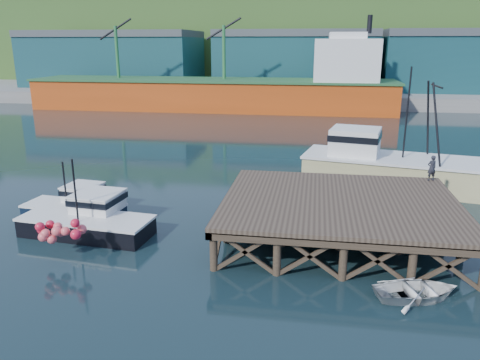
% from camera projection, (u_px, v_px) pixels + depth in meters
% --- Properties ---
extents(ground, '(300.00, 300.00, 0.00)m').
position_uv_depth(ground, '(236.00, 231.00, 25.64)').
color(ground, black).
rests_on(ground, ground).
extents(wharf, '(12.00, 10.00, 2.62)m').
position_uv_depth(wharf, '(340.00, 204.00, 24.07)').
color(wharf, brown).
rests_on(wharf, ground).
extents(far_quay, '(160.00, 40.00, 2.00)m').
position_uv_depth(far_quay, '(296.00, 91.00, 91.68)').
color(far_quay, gray).
rests_on(far_quay, ground).
extents(warehouse_left, '(32.00, 16.00, 9.00)m').
position_uv_depth(warehouse_left, '(115.00, 62.00, 90.77)').
color(warehouse_left, '#184D50').
rests_on(warehouse_left, far_quay).
extents(warehouse_mid, '(28.00, 16.00, 9.00)m').
position_uv_depth(warehouse_mid, '(296.00, 63.00, 85.40)').
color(warehouse_mid, '#184D50').
rests_on(warehouse_mid, far_quay).
extents(warehouse_right, '(30.00, 16.00, 9.00)m').
position_uv_depth(warehouse_right, '(470.00, 64.00, 80.79)').
color(warehouse_right, '#184D50').
rests_on(warehouse_right, far_quay).
extents(cargo_ship, '(55.50, 10.00, 13.75)m').
position_uv_depth(cargo_ship, '(234.00, 88.00, 71.49)').
color(cargo_ship, '#CA4813').
rests_on(cargo_ship, ground).
extents(hillside, '(220.00, 50.00, 22.00)m').
position_uv_depth(hillside, '(303.00, 39.00, 117.29)').
color(hillside, '#2D511E').
rests_on(hillside, ground).
extents(boat_navy, '(6.03, 3.49, 3.64)m').
position_uv_depth(boat_navy, '(77.00, 207.00, 27.23)').
color(boat_navy, black).
rests_on(boat_navy, ground).
extents(boat_black, '(7.28, 6.08, 4.36)m').
position_uv_depth(boat_black, '(89.00, 219.00, 25.14)').
color(boat_black, black).
rests_on(boat_black, ground).
extents(trawler, '(13.20, 6.93, 8.41)m').
position_uv_depth(trawler, '(390.00, 163.00, 33.23)').
color(trawler, '#CAC283').
rests_on(trawler, ground).
extents(dinghy, '(3.98, 3.31, 0.71)m').
position_uv_depth(dinghy, '(417.00, 290.00, 18.76)').
color(dinghy, white).
rests_on(dinghy, ground).
extents(dockworker, '(0.65, 0.54, 1.51)m').
position_uv_depth(dockworker, '(432.00, 168.00, 27.33)').
color(dockworker, black).
rests_on(dockworker, wharf).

